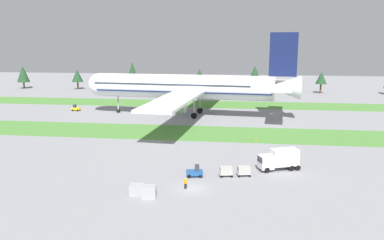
# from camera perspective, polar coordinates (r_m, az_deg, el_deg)

# --- Properties ---
(ground_plane) EXTENTS (400.00, 400.00, 0.00)m
(ground_plane) POSITION_cam_1_polar(r_m,az_deg,el_deg) (58.99, -0.04, -9.91)
(ground_plane) COLOR gray
(grass_strip_near) EXTENTS (320.00, 15.70, 0.01)m
(grass_strip_near) POSITION_cam_1_polar(r_m,az_deg,el_deg) (92.81, 2.81, -1.95)
(grass_strip_near) COLOR #4C8438
(grass_strip_near) RESTS_ON ground
(grass_strip_far) EXTENTS (320.00, 15.70, 0.01)m
(grass_strip_far) POSITION_cam_1_polar(r_m,az_deg,el_deg) (135.32, 4.30, 2.27)
(grass_strip_far) COLOR #4C8438
(grass_strip_far) RESTS_ON ground
(airliner) EXTENTS (62.39, 77.07, 23.68)m
(airliner) POSITION_cam_1_polar(r_m,az_deg,el_deg) (113.36, -0.47, 4.86)
(airliner) COLOR white
(airliner) RESTS_ON ground
(baggage_tug) EXTENTS (2.80, 1.78, 1.97)m
(baggage_tug) POSITION_cam_1_polar(r_m,az_deg,el_deg) (63.50, 0.44, -7.55)
(baggage_tug) COLOR #1E4C8E
(baggage_tug) RESTS_ON ground
(cargo_dolly_lead) EXTENTS (2.45, 1.90, 1.55)m
(cargo_dolly_lead) POSITION_cam_1_polar(r_m,az_deg,el_deg) (64.01, 4.97, -7.34)
(cargo_dolly_lead) COLOR #A3A3A8
(cargo_dolly_lead) RESTS_ON ground
(cargo_dolly_second) EXTENTS (2.45, 1.90, 1.55)m
(cargo_dolly_second) POSITION_cam_1_polar(r_m,az_deg,el_deg) (64.49, 7.53, -7.25)
(cargo_dolly_second) COLOR #A3A3A8
(cargo_dolly_second) RESTS_ON ground
(catering_truck) EXTENTS (7.32, 4.61, 3.58)m
(catering_truck) POSITION_cam_1_polar(r_m,az_deg,el_deg) (68.07, 12.56, -5.51)
(catering_truck) COLOR silver
(catering_truck) RESTS_ON ground
(pushback_tractor) EXTENTS (2.71, 1.53, 1.97)m
(pushback_tractor) POSITION_cam_1_polar(r_m,az_deg,el_deg) (127.57, -16.53, 1.64)
(pushback_tractor) COLOR yellow
(pushback_tractor) RESTS_ON ground
(ground_crew_marshaller) EXTENTS (0.48, 0.37, 1.74)m
(ground_crew_marshaller) POSITION_cam_1_polar(r_m,az_deg,el_deg) (58.56, -0.95, -9.08)
(ground_crew_marshaller) COLOR black
(ground_crew_marshaller) RESTS_ON ground
(uld_container_0) EXTENTS (2.18, 1.83, 1.71)m
(uld_container_0) POSITION_cam_1_polar(r_m,az_deg,el_deg) (55.82, -6.29, -10.31)
(uld_container_0) COLOR #A3A3A8
(uld_container_0) RESTS_ON ground
(uld_container_1) EXTENTS (2.13, 1.77, 1.50)m
(uld_container_1) POSITION_cam_1_polar(r_m,az_deg,el_deg) (57.10, -7.99, -9.95)
(uld_container_1) COLOR #A3A3A8
(uld_container_1) RESTS_ON ground
(taxiway_marker_0) EXTENTS (0.44, 0.44, 0.61)m
(taxiway_marker_0) POSITION_cam_1_polar(r_m,az_deg,el_deg) (87.38, 9.21, -2.73)
(taxiway_marker_0) COLOR orange
(taxiway_marker_0) RESTS_ON ground
(taxiway_marker_1) EXTENTS (0.44, 0.44, 0.56)m
(taxiway_marker_1) POSITION_cam_1_polar(r_m,az_deg,el_deg) (86.35, -3.86, -2.80)
(taxiway_marker_1) COLOR orange
(taxiway_marker_1) RESTS_ON ground
(distant_tree_line) EXTENTS (189.35, 10.77, 12.54)m
(distant_tree_line) POSITION_cam_1_polar(r_m,az_deg,el_deg) (167.75, 1.89, 6.45)
(distant_tree_line) COLOR #4C3823
(distant_tree_line) RESTS_ON ground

